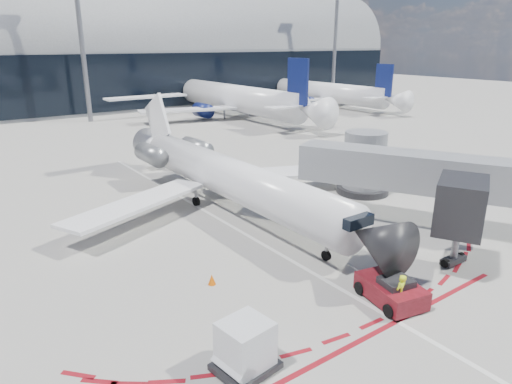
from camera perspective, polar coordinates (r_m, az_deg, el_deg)
ground at (r=28.17m, az=-1.57°, el=-5.17°), size 260.00×260.00×0.00m
apron_centerline at (r=29.72m, az=-3.74°, el=-3.91°), size 0.25×40.00×0.01m
apron_stop_bar at (r=20.78m, az=17.19°, el=-15.19°), size 14.00×0.25×0.01m
terminal_building at (r=87.68m, az=-27.05°, el=14.54°), size 150.00×24.15×24.00m
jet_bridge at (r=31.53m, az=16.50°, el=2.43°), size 10.03×15.20×4.90m
light_mast_centre at (r=72.15m, az=-21.07°, el=18.09°), size 0.70×0.70×25.00m
light_mast_east at (r=98.23m, az=9.90°, el=18.69°), size 0.70×0.70×25.00m
regional_jet at (r=31.98m, az=-4.12°, el=2.22°), size 23.22×28.63×7.17m
pushback_tug at (r=21.87m, az=16.54°, el=-11.65°), size 2.56×4.92×1.25m
ramp_worker at (r=21.14m, az=17.57°, el=-11.93°), size 0.67×0.48×1.71m
uld_container at (r=16.92m, az=-1.33°, el=-18.85°), size 2.28×2.01×1.95m
safety_cone_left at (r=22.53m, az=-5.54°, el=-10.83°), size 0.38×0.38×0.53m
bg_airliner_1 at (r=72.83m, az=-2.90°, el=13.94°), size 36.02×38.14×11.66m
bg_airliner_2 at (r=86.58m, az=8.77°, el=13.86°), size 30.80×32.61×9.96m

